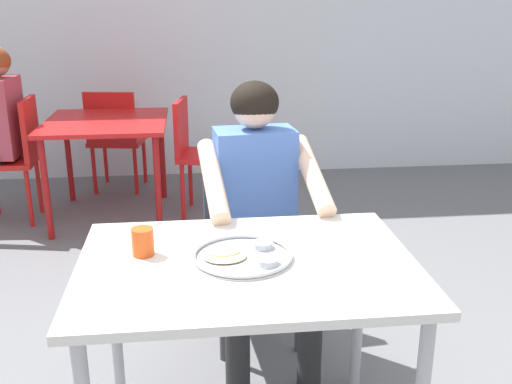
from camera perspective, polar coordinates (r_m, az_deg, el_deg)
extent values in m
cube|color=silver|center=(1.92, -0.86, -7.08)|extent=(1.09, 0.78, 0.03)
cylinder|color=#B2B2B7|center=(2.40, -13.44, -12.23)|extent=(0.04, 0.04, 0.73)
cylinder|color=#B2B2B7|center=(2.47, 9.86, -11.09)|extent=(0.04, 0.04, 0.73)
cylinder|color=#B7BABF|center=(1.93, -1.31, -6.37)|extent=(0.33, 0.33, 0.01)
torus|color=#B7BABF|center=(1.93, -1.31, -6.07)|extent=(0.33, 0.33, 0.01)
cylinder|color=#B2B5BA|center=(1.87, 1.13, -6.72)|extent=(0.07, 0.07, 0.02)
cylinder|color=#9E4714|center=(1.87, 1.14, -6.60)|extent=(0.06, 0.06, 0.01)
cylinder|color=#B2B5BA|center=(1.99, 0.64, -5.12)|extent=(0.07, 0.07, 0.02)
cylinder|color=maroon|center=(1.99, 0.64, -5.01)|extent=(0.06, 0.06, 0.01)
ellipsoid|color=#DBB77A|center=(1.92, -3.02, -6.20)|extent=(0.14, 0.12, 0.01)
ellipsoid|color=tan|center=(1.94, -3.06, -5.78)|extent=(0.10, 0.08, 0.01)
cylinder|color=#D84C19|center=(1.98, -10.85, -4.73)|extent=(0.07, 0.07, 0.09)
cylinder|color=#593319|center=(1.97, -10.90, -3.98)|extent=(0.06, 0.06, 0.02)
cube|color=#3F3F44|center=(2.75, -0.24, -5.78)|extent=(0.46, 0.46, 0.04)
cube|color=#3F3F44|center=(2.85, -1.02, 0.16)|extent=(0.41, 0.07, 0.44)
cylinder|color=#3F3F44|center=(2.74, 4.11, -11.29)|extent=(0.03, 0.03, 0.42)
cylinder|color=#3F3F44|center=(2.68, -3.22, -12.03)|extent=(0.03, 0.03, 0.42)
cylinder|color=#3F3F44|center=(3.04, 2.37, -8.14)|extent=(0.03, 0.03, 0.42)
cylinder|color=#3F3F44|center=(2.98, -4.20, -8.72)|extent=(0.03, 0.03, 0.42)
cylinder|color=#282828|center=(2.50, 5.22, -14.07)|extent=(0.10, 0.10, 0.46)
cylinder|color=#282828|center=(2.54, 4.11, -6.56)|extent=(0.15, 0.41, 0.12)
cylinder|color=#282828|center=(2.44, -1.78, -14.87)|extent=(0.10, 0.10, 0.46)
cylinder|color=#282828|center=(2.48, -2.64, -7.16)|extent=(0.15, 0.41, 0.12)
cube|color=#4C72C6|center=(2.59, -0.13, 0.32)|extent=(0.36, 0.23, 0.53)
cylinder|color=beige|center=(2.44, 5.43, 1.70)|extent=(0.12, 0.46, 0.25)
cylinder|color=beige|center=(2.36, -4.17, 1.14)|extent=(0.12, 0.46, 0.25)
sphere|color=beige|center=(2.50, -0.14, 8.31)|extent=(0.19, 0.19, 0.19)
ellipsoid|color=black|center=(2.50, -0.14, 8.63)|extent=(0.21, 0.20, 0.18)
cube|color=red|center=(4.36, -14.28, 6.54)|extent=(0.85, 0.92, 0.03)
cylinder|color=#A31414|center=(4.14, -19.58, 0.18)|extent=(0.04, 0.04, 0.70)
cylinder|color=#A31414|center=(4.03, -9.45, 0.55)|extent=(0.04, 0.04, 0.70)
cylinder|color=#A31414|center=(4.89, -17.60, 3.10)|extent=(0.04, 0.04, 0.70)
cylinder|color=#A31414|center=(4.80, -9.02, 3.47)|extent=(0.04, 0.04, 0.70)
cube|color=red|center=(4.57, -22.83, 2.72)|extent=(0.40, 0.39, 0.04)
cube|color=red|center=(4.47, -20.95, 5.72)|extent=(0.04, 0.36, 0.43)
cylinder|color=red|center=(4.45, -21.02, -0.56)|extent=(0.03, 0.03, 0.43)
cylinder|color=red|center=(4.73, -20.20, 0.61)|extent=(0.03, 0.03, 0.43)
cube|color=red|center=(4.38, -4.61, 3.50)|extent=(0.49, 0.47, 0.04)
cube|color=red|center=(4.36, -7.24, 6.26)|extent=(0.10, 0.38, 0.39)
cylinder|color=red|center=(4.57, -2.14, 1.16)|extent=(0.03, 0.03, 0.43)
cylinder|color=red|center=(4.27, -2.59, -0.09)|extent=(0.03, 0.03, 0.43)
cylinder|color=red|center=(4.62, -6.34, 1.24)|extent=(0.03, 0.03, 0.43)
cylinder|color=red|center=(4.32, -7.07, 0.01)|extent=(0.03, 0.03, 0.43)
cube|color=red|center=(5.09, -13.14, 4.88)|extent=(0.48, 0.47, 0.04)
cube|color=red|center=(4.87, -13.90, 6.91)|extent=(0.40, 0.10, 0.41)
cylinder|color=red|center=(5.35, -14.30, 3.01)|extent=(0.03, 0.03, 0.40)
cylinder|color=red|center=(5.26, -10.70, 3.01)|extent=(0.03, 0.03, 0.40)
cylinder|color=red|center=(5.04, -15.33, 2.00)|extent=(0.03, 0.03, 0.40)
cylinder|color=red|center=(4.95, -11.52, 1.99)|extent=(0.03, 0.03, 0.40)
cube|color=#B23F4C|center=(4.50, -23.24, 6.63)|extent=(0.22, 0.35, 0.55)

